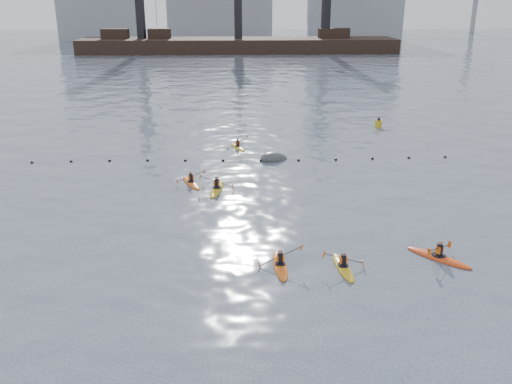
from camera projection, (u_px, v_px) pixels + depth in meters
ground at (262, 319)px, 21.98m from camera, size 400.00×400.00×0.00m
float_line at (242, 160)px, 43.11m from camera, size 33.24×0.73×0.24m
barge_pier at (238, 44)px, 124.61m from camera, size 72.00×19.30×29.50m
skyline at (245, 7)px, 160.01m from camera, size 141.00×28.00×22.00m
kayaker_0 at (280, 265)px, 26.24m from camera, size 2.22×3.19×1.26m
kayaker_1 at (343, 266)px, 26.08m from camera, size 2.10×3.10×1.10m
kayaker_2 at (191, 182)px, 37.79m from camera, size 2.01×3.15×1.05m
kayaker_3 at (217, 189)px, 36.55m from camera, size 2.36×3.53×1.24m
kayaker_4 at (439, 257)px, 27.02m from camera, size 2.89×3.02×1.11m
kayaker_5 at (238, 147)px, 46.69m from camera, size 1.91×2.87×1.17m
mooring_buoy at (274, 160)px, 43.38m from camera, size 3.08×2.64×1.74m
nav_buoy at (378, 124)px, 53.88m from camera, size 0.66×0.66×1.21m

